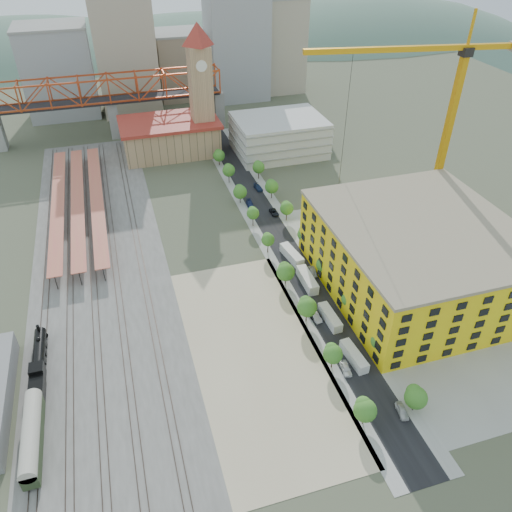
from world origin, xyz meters
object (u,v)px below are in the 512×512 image
object	(u,v)px
construction_building	(417,256)
locomotive	(39,362)
clock_tower	(200,78)
tower_crane	(440,104)
coach	(32,437)
site_trailer_d	(292,255)
car_0	(346,369)
site_trailer_b	(330,317)
site_trailer_a	(354,356)
site_trailer_c	(307,280)

from	to	relation	value
construction_building	locomotive	xyz separation A→B (m)	(-92.00, -2.25, -7.35)
clock_tower	tower_crane	xyz separation A→B (m)	(51.39, -73.18, 9.06)
coach	tower_crane	distance (m)	124.67
construction_building	site_trailer_d	size ratio (longest dim) A/B	5.17
car_0	site_trailer_b	bearing A→B (deg)	85.86
construction_building	car_0	distance (m)	37.36
locomotive	coach	world-z (taller)	coach
site_trailer_a	site_trailer_c	world-z (taller)	site_trailer_c
clock_tower	coach	bearing A→B (deg)	-115.44
coach	site_trailer_a	bearing A→B (deg)	2.05
locomotive	site_trailer_b	xyz separation A→B (m)	(66.00, -4.29, -0.82)
car_0	site_trailer_c	bearing A→B (deg)	91.23
site_trailer_c	coach	bearing A→B (deg)	-154.82
coach	site_trailer_a	xyz separation A→B (m)	(66.00, 2.36, -1.84)
coach	site_trailer_a	world-z (taller)	coach
tower_crane	coach	bearing A→B (deg)	-155.98
site_trailer_b	car_0	size ratio (longest dim) A/B	2.01
tower_crane	site_trailer_d	bearing A→B (deg)	-171.20
site_trailer_c	site_trailer_d	distance (m)	11.79
site_trailer_a	site_trailer_b	size ratio (longest dim) A/B	0.99
clock_tower	coach	xyz separation A→B (m)	(-58.00, -121.92, -25.63)
site_trailer_b	site_trailer_c	bearing A→B (deg)	87.93
site_trailer_b	site_trailer_d	world-z (taller)	site_trailer_d
site_trailer_b	site_trailer_d	distance (m)	26.63
tower_crane	site_trailer_c	world-z (taller)	tower_crane
coach	site_trailer_c	xyz separation A→B (m)	(66.00, 30.23, -1.69)
site_trailer_a	site_trailer_d	world-z (taller)	site_trailer_d
locomotive	site_trailer_a	bearing A→B (deg)	-14.70
clock_tower	site_trailer_c	distance (m)	96.00
tower_crane	site_trailer_d	size ratio (longest dim) A/B	6.25
tower_crane	site_trailer_a	size ratio (longest dim) A/B	6.81
coach	site_trailer_b	world-z (taller)	coach
clock_tower	car_0	xyz separation A→B (m)	(5.00, -121.91, -27.93)
construction_building	site_trailer_d	xyz separation A→B (m)	(-26.00, 20.10, -8.07)
clock_tower	locomotive	xyz separation A→B (m)	(-58.00, -102.24, -26.64)
construction_building	site_trailer_b	distance (m)	28.03
site_trailer_c	car_0	xyz separation A→B (m)	(-3.00, -30.22, -0.62)
tower_crane	clock_tower	bearing A→B (deg)	125.08
site_trailer_b	construction_building	bearing A→B (deg)	12.03
site_trailer_d	car_0	size ratio (longest dim) A/B	2.18
locomotive	tower_crane	bearing A→B (deg)	14.88
clock_tower	site_trailer_d	bearing A→B (deg)	-84.28
locomotive	site_trailer_b	world-z (taller)	locomotive
construction_building	locomotive	bearing A→B (deg)	-178.60
construction_building	site_trailer_a	world-z (taller)	construction_building
site_trailer_d	tower_crane	bearing A→B (deg)	0.03
clock_tower	car_0	size ratio (longest dim) A/B	11.61
site_trailer_a	tower_crane	bearing A→B (deg)	42.31
site_trailer_a	clock_tower	bearing A→B (deg)	89.23
coach	construction_building	bearing A→B (deg)	13.40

